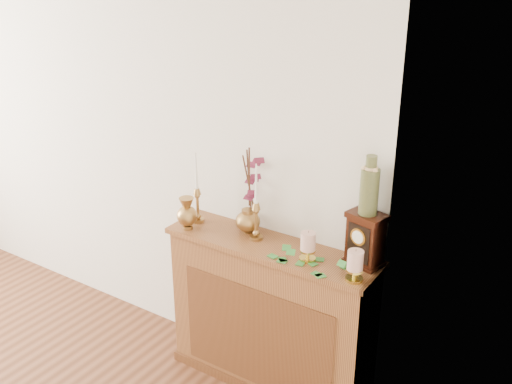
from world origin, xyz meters
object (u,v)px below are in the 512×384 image
Objects in this scene: bud_vase at (187,214)px; candlestick_center at (256,215)px; candlestick_left at (197,200)px; mantel_clock at (365,240)px; ceramic_vase at (369,188)px; ginger_jar at (253,192)px.

candlestick_center is at bearing 14.94° from bud_vase.
mantel_clock is (1.02, 0.07, -0.00)m from candlestick_left.
candlestick_center is 0.62m from mantel_clock.
ceramic_vase is (0.61, 0.07, 0.27)m from candlestick_center.
candlestick_center is 1.58× the size of mantel_clock.
bud_vase is (0.01, -0.11, -0.05)m from candlestick_left.
mantel_clock is (0.61, 0.07, -0.01)m from candlestick_center.
bud_vase is 0.37× the size of ginger_jar.
ceramic_vase is (1.02, 0.07, 0.28)m from candlestick_left.
candlestick_center reaches higher than mantel_clock.
ceramic_vase reaches higher than ginger_jar.
ceramic_vase reaches higher than mantel_clock.
bud_vase is at bearing -156.41° from mantel_clock.
ceramic_vase is at bearing -0.97° from ginger_jar.
ginger_jar is 0.70m from mantel_clock.
ginger_jar is 1.86× the size of mantel_clock.
ceramic_vase reaches higher than candlestick_center.
mantel_clock is at bearing 3.88° from candlestick_left.
bud_vase is at bearing -169.93° from ceramic_vase.
ginger_jar is at bearing 14.17° from candlestick_left.
ceramic_vase is (0.00, 0.00, 0.28)m from mantel_clock.
ginger_jar reaches higher than candlestick_center.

